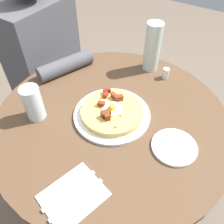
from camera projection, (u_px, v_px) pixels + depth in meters
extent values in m
plane|color=#6B5B4C|center=(112.00, 195.00, 1.39)|extent=(6.00, 6.00, 0.00)
cylinder|color=brown|center=(112.00, 118.00, 0.89)|extent=(0.89, 0.89, 0.03)
cylinder|color=#333338|center=(112.00, 166.00, 1.14)|extent=(0.11, 0.11, 0.67)
cylinder|color=#333338|center=(112.00, 194.00, 1.38)|extent=(0.40, 0.40, 0.02)
cube|color=#2D2D33|center=(56.00, 108.00, 1.57)|extent=(0.32, 0.28, 0.45)
cube|color=#4C4C51|center=(41.00, 48.00, 1.24)|extent=(0.38, 0.22, 0.48)
cylinder|color=#4C4C51|center=(65.00, 65.00, 1.05)|extent=(0.27, 0.16, 0.07)
cylinder|color=white|center=(112.00, 115.00, 0.87)|extent=(0.29, 0.29, 0.01)
cylinder|color=#D3B45B|center=(112.00, 111.00, 0.86)|extent=(0.23, 0.23, 0.02)
cylinder|color=white|center=(112.00, 109.00, 0.85)|extent=(0.07, 0.07, 0.01)
sphere|color=yellow|center=(112.00, 108.00, 0.85)|extent=(0.03, 0.03, 0.03)
cube|color=brown|center=(107.00, 116.00, 0.82)|extent=(0.04, 0.04, 0.02)
cube|color=maroon|center=(106.00, 95.00, 0.90)|extent=(0.03, 0.02, 0.02)
cube|color=maroon|center=(101.00, 104.00, 0.86)|extent=(0.02, 0.03, 0.02)
cube|color=maroon|center=(114.00, 96.00, 0.89)|extent=(0.03, 0.03, 0.02)
cube|color=brown|center=(107.00, 114.00, 0.82)|extent=(0.04, 0.03, 0.02)
cube|color=brown|center=(119.00, 98.00, 0.88)|extent=(0.04, 0.03, 0.02)
cube|color=maroon|center=(107.00, 91.00, 0.91)|extent=(0.03, 0.03, 0.02)
cube|color=#387F2D|center=(114.00, 100.00, 0.88)|extent=(0.01, 0.01, 0.00)
cube|color=#387F2D|center=(115.00, 127.00, 0.79)|extent=(0.01, 0.01, 0.00)
cube|color=#387F2D|center=(112.00, 92.00, 0.92)|extent=(0.01, 0.01, 0.00)
cube|color=#387F2D|center=(125.00, 96.00, 0.90)|extent=(0.01, 0.01, 0.00)
cube|color=#387F2D|center=(107.00, 109.00, 0.85)|extent=(0.01, 0.01, 0.00)
cube|color=#387F2D|center=(120.00, 116.00, 0.83)|extent=(0.01, 0.01, 0.00)
cylinder|color=white|center=(174.00, 147.00, 0.77)|extent=(0.15, 0.15, 0.01)
cube|color=white|center=(73.00, 196.00, 0.66)|extent=(0.20, 0.18, 0.00)
cube|color=silver|center=(77.00, 200.00, 0.65)|extent=(0.18, 0.06, 0.00)
cube|color=silver|center=(70.00, 190.00, 0.67)|extent=(0.18, 0.06, 0.00)
cylinder|color=silver|center=(33.00, 103.00, 0.83)|extent=(0.07, 0.07, 0.14)
cylinder|color=silver|center=(152.00, 47.00, 1.01)|extent=(0.07, 0.07, 0.22)
cylinder|color=white|center=(166.00, 73.00, 1.02)|extent=(0.03, 0.03, 0.05)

